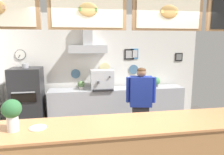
% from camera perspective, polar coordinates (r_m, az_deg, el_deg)
% --- Properties ---
extents(back_wall_assembly, '(5.25, 2.86, 2.82)m').
position_cam_1_polar(back_wall_assembly, '(5.33, -2.31, 3.66)').
color(back_wall_assembly, gray).
rests_on(back_wall_assembly, ground_plane).
extents(back_prep_counter, '(3.49, 0.52, 0.91)m').
position_cam_1_polar(back_prep_counter, '(5.37, 1.55, -7.80)').
color(back_prep_counter, '#A3A5AD').
rests_on(back_prep_counter, ground_plane).
extents(pizza_oven, '(0.70, 0.65, 1.60)m').
position_cam_1_polar(pizza_oven, '(5.22, -22.64, -5.65)').
color(pizza_oven, '#232326').
rests_on(pizza_oven, ground_plane).
extents(shop_worker, '(0.58, 0.30, 1.60)m').
position_cam_1_polar(shop_worker, '(4.11, 8.05, -7.59)').
color(shop_worker, '#232328').
rests_on(shop_worker, ground_plane).
extents(espresso_machine, '(0.56, 0.48, 0.49)m').
position_cam_1_polar(espresso_machine, '(5.12, -2.86, -0.62)').
color(espresso_machine, silver).
rests_on(espresso_machine, back_prep_counter).
extents(potted_thyme, '(0.24, 0.24, 0.26)m').
position_cam_1_polar(potted_thyme, '(5.51, 12.13, -1.09)').
color(potted_thyme, '#4C4C51').
rests_on(potted_thyme, back_prep_counter).
extents(potted_sage, '(0.18, 0.18, 0.21)m').
position_cam_1_polar(potted_sage, '(5.38, 7.52, -1.60)').
color(potted_sage, '#4C4C51').
rests_on(potted_sage, back_prep_counter).
extents(potted_rosemary, '(0.18, 0.18, 0.22)m').
position_cam_1_polar(potted_rosemary, '(5.14, -8.65, -2.04)').
color(potted_rosemary, beige).
rests_on(potted_rosemary, back_prep_counter).
extents(basil_vase, '(0.22, 0.22, 0.38)m').
position_cam_1_polar(basil_vase, '(2.59, -26.35, -8.97)').
color(basil_vase, silver).
rests_on(basil_vase, service_counter).
extents(condiment_plate, '(0.20, 0.20, 0.01)m').
position_cam_1_polar(condiment_plate, '(2.63, -20.15, -13.12)').
color(condiment_plate, white).
rests_on(condiment_plate, service_counter).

